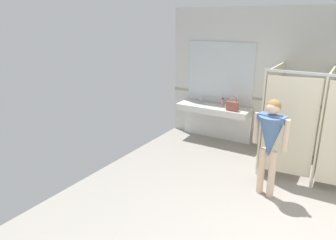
% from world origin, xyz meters
% --- Properties ---
extents(wall_back_tile_band, '(7.14, 0.01, 0.06)m').
position_xyz_m(wall_back_tile_band, '(0.00, 2.97, 1.05)').
color(wall_back_tile_band, '#9E937F').
rests_on(wall_back_tile_band, wall_back).
extents(vanity_counter, '(1.66, 0.54, 0.94)m').
position_xyz_m(vanity_counter, '(-2.39, 2.77, 0.61)').
color(vanity_counter, silver).
rests_on(vanity_counter, ground_plane).
extents(mirror_panel, '(1.56, 0.02, 1.25)m').
position_xyz_m(mirror_panel, '(-2.39, 2.96, 1.60)').
color(mirror_panel, silver).
rests_on(mirror_panel, wall_back).
extents(bathroom_stalls, '(1.88, 1.47, 1.92)m').
position_xyz_m(bathroom_stalls, '(-0.10, 2.04, 1.01)').
color(bathroom_stalls, beige).
rests_on(bathroom_stalls, ground_plane).
extents(person_standing, '(0.55, 0.48, 1.57)m').
position_xyz_m(person_standing, '(-0.71, 0.96, 0.99)').
color(person_standing, beige).
rests_on(person_standing, ground_plane).
extents(handbag, '(0.25, 0.11, 0.33)m').
position_xyz_m(handbag, '(-1.90, 2.55, 0.94)').
color(handbag, '#934C42').
rests_on(handbag, vanity_counter).
extents(soap_dispenser, '(0.07, 0.07, 0.18)m').
position_xyz_m(soap_dispenser, '(-2.24, 2.85, 0.90)').
color(soap_dispenser, '#D899B2').
rests_on(soap_dispenser, vanity_counter).
extents(paper_cup, '(0.07, 0.07, 0.11)m').
position_xyz_m(paper_cup, '(-2.03, 2.58, 0.88)').
color(paper_cup, beige).
rests_on(paper_cup, vanity_counter).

